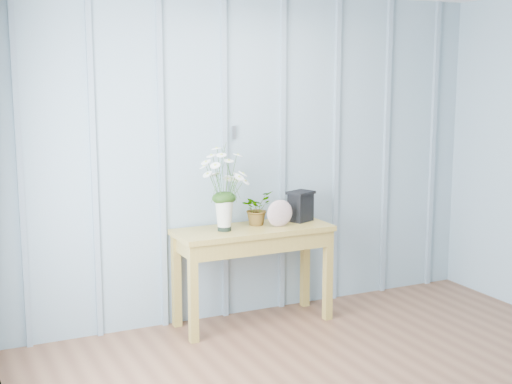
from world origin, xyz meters
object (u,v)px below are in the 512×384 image
sideboard (253,242)px  carved_box (301,206)px  daisy_vase (224,178)px  felt_disc_vessel (280,213)px

sideboard → carved_box: size_ratio=5.03×
daisy_vase → carved_box: (0.67, 0.05, -0.28)m
felt_disc_vessel → sideboard: bearing=166.7°
sideboard → felt_disc_vessel: (0.19, -0.06, 0.22)m
sideboard → daisy_vase: size_ratio=1.89×
felt_disc_vessel → carved_box: (0.24, 0.11, 0.02)m
sideboard → felt_disc_vessel: bearing=-17.0°
sideboard → carved_box: bearing=6.4°
daisy_vase → carved_box: daisy_vase is taller
sideboard → felt_disc_vessel: 0.30m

